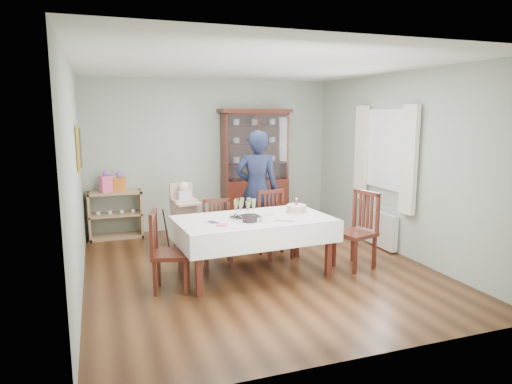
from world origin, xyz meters
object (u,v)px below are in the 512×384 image
woman (257,190)px  high_chair (185,224)px  chair_far_right (276,238)px  chair_end_right (355,245)px  chair_far_left (218,246)px  china_cabinet (255,167)px  chair_end_left (170,267)px  sideboard (116,215)px  champagne_tray (245,212)px  gift_bag_pink (106,182)px  gift_bag_orange (120,183)px  birthday_cake (296,209)px  dining_table (254,246)px

woman → high_chair: bearing=8.0°
chair_far_right → high_chair: (-1.21, 0.75, 0.13)m
chair_end_right → high_chair: 2.59m
chair_far_left → woman: 1.21m
china_cabinet → chair_end_left: 3.42m
china_cabinet → chair_end_left: china_cabinet is taller
chair_far_left → high_chair: (-0.31, 0.82, 0.15)m
sideboard → champagne_tray: 2.90m
china_cabinet → gift_bag_pink: bearing=180.0°
chair_far_left → chair_end_right: 1.90m
china_cabinet → chair_end_left: size_ratio=2.24×
gift_bag_pink → gift_bag_orange: 0.21m
champagne_tray → birthday_cake: 0.75m
china_cabinet → gift_bag_pink: china_cabinet is taller
chair_far_right → high_chair: bearing=145.5°
sideboard → champagne_tray: champagne_tray is taller
chair_end_left → gift_bag_orange: size_ratio=2.87×
dining_table → chair_end_left: size_ratio=2.13×
chair_far_left → chair_end_right: (1.76, -0.73, 0.04)m
sideboard → champagne_tray: size_ratio=2.23×
chair_far_right → chair_end_left: 1.85m
sideboard → chair_end_right: bearing=-41.4°
high_chair → chair_end_left: bearing=-114.7°
birthday_cake → gift_bag_orange: bearing=132.4°
dining_table → high_chair: 1.50m
woman → high_chair: (-1.11, 0.20, -0.50)m
china_cabinet → chair_far_left: 2.44m
dining_table → chair_end_left: (-1.12, -0.19, -0.10)m
dining_table → chair_far_left: (-0.34, 0.53, -0.12)m
china_cabinet → chair_end_left: bearing=-127.0°
gift_bag_orange → chair_far_left: bearing=-58.4°
china_cabinet → birthday_cake: bearing=-95.6°
sideboard → woman: 2.52m
chair_end_left → gift_bag_pink: size_ratio=2.59×
chair_end_right → high_chair: high_chair is taller
dining_table → chair_far_left: 0.64m
woman → china_cabinet: bearing=-89.4°
sideboard → dining_table: bearing=-56.8°
sideboard → chair_far_right: chair_far_right is taller
woman → birthday_cake: woman is taller
sideboard → gift_bag_pink: gift_bag_pink is taller
chair_end_right → chair_end_left: bearing=-106.7°
dining_table → woman: bearing=68.4°
sideboard → high_chair: size_ratio=0.84×
chair_far_left → champagne_tray: size_ratio=2.24×
chair_far_right → chair_end_right: size_ratio=0.93×
dining_table → china_cabinet: 2.71m
gift_bag_pink → champagne_tray: bearing=-55.8°
dining_table → chair_end_right: (1.41, -0.20, -0.07)m
birthday_cake → china_cabinet: bearing=84.4°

